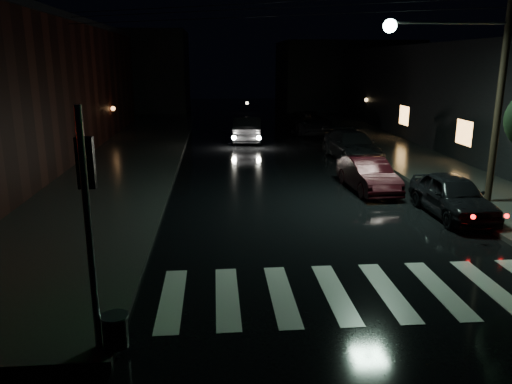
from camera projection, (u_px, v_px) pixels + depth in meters
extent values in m
plane|color=black|center=(228.00, 308.00, 10.42)|extent=(120.00, 120.00, 0.00)
cube|color=#282826|center=(114.00, 169.00, 23.50)|extent=(6.00, 44.00, 0.15)
cube|color=#282826|center=(422.00, 164.00, 24.69)|extent=(4.00, 44.00, 0.15)
cube|color=black|center=(120.00, 71.00, 51.98)|extent=(14.00, 10.00, 8.00)
cube|color=black|center=(345.00, 75.00, 54.01)|extent=(14.00, 10.00, 7.00)
cube|color=beige|center=(361.00, 292.00, 11.14)|extent=(9.00, 3.00, 0.01)
cylinder|color=slate|center=(89.00, 233.00, 8.22)|extent=(0.12, 0.12, 4.20)
cylinder|color=black|center=(115.00, 331.00, 8.71)|extent=(0.44, 0.44, 0.55)
cylinder|color=slate|center=(114.00, 316.00, 8.64)|extent=(0.48, 0.48, 0.04)
cube|color=black|center=(86.00, 163.00, 8.10)|extent=(0.28, 0.16, 0.85)
sphere|color=#0CFF33|center=(88.00, 177.00, 8.25)|extent=(0.20, 0.20, 0.20)
cylinder|color=black|center=(501.00, 87.00, 16.87)|extent=(0.24, 0.24, 8.00)
cylinder|color=slate|center=(450.00, 23.00, 16.19)|extent=(4.00, 0.08, 0.08)
sphere|color=#BFFFD8|center=(390.00, 26.00, 16.05)|extent=(0.44, 0.44, 0.44)
imported|color=black|center=(452.00, 195.00, 16.48)|extent=(1.68, 4.10, 1.39)
imported|color=black|center=(368.00, 175.00, 19.68)|extent=(1.63, 4.08, 1.32)
imported|color=black|center=(352.00, 145.00, 26.03)|extent=(2.53, 5.23, 1.47)
imported|color=black|center=(309.00, 122.00, 35.49)|extent=(3.08, 5.76, 1.54)
imported|color=black|center=(248.00, 129.00, 31.85)|extent=(2.15, 4.97, 1.59)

